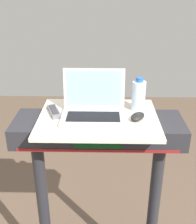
{
  "coord_description": "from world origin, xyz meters",
  "views": [
    {
      "loc": [
        0.03,
        -0.62,
        1.86
      ],
      "look_at": [
        0.0,
        0.65,
        1.27
      ],
      "focal_mm": 45.28,
      "sensor_mm": 36.0,
      "label": 1
    }
  ],
  "objects_px": {
    "laptop": "(94,107)",
    "computer_mouse": "(138,116)",
    "tv_remote": "(54,111)",
    "water_bottle": "(139,95)"
  },
  "relations": [
    {
      "from": "tv_remote",
      "to": "laptop",
      "type": "bearing_deg",
      "value": -6.01
    },
    {
      "from": "laptop",
      "to": "computer_mouse",
      "type": "xyz_separation_m",
      "value": [
        0.23,
        -0.04,
        -0.03
      ]
    },
    {
      "from": "laptop",
      "to": "tv_remote",
      "type": "bearing_deg",
      "value": 170.89
    },
    {
      "from": "laptop",
      "to": "computer_mouse",
      "type": "distance_m",
      "value": 0.23
    },
    {
      "from": "laptop",
      "to": "water_bottle",
      "type": "xyz_separation_m",
      "value": [
        0.24,
        0.08,
        0.04
      ]
    },
    {
      "from": "laptop",
      "to": "water_bottle",
      "type": "bearing_deg",
      "value": 15.13
    },
    {
      "from": "laptop",
      "to": "computer_mouse",
      "type": "height_order",
      "value": "laptop"
    },
    {
      "from": "computer_mouse",
      "to": "tv_remote",
      "type": "bearing_deg",
      "value": -156.22
    },
    {
      "from": "computer_mouse",
      "to": "water_bottle",
      "type": "xyz_separation_m",
      "value": [
        0.01,
        0.12,
        0.07
      ]
    },
    {
      "from": "tv_remote",
      "to": "computer_mouse",
      "type": "bearing_deg",
      "value": -8.47
    }
  ]
}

